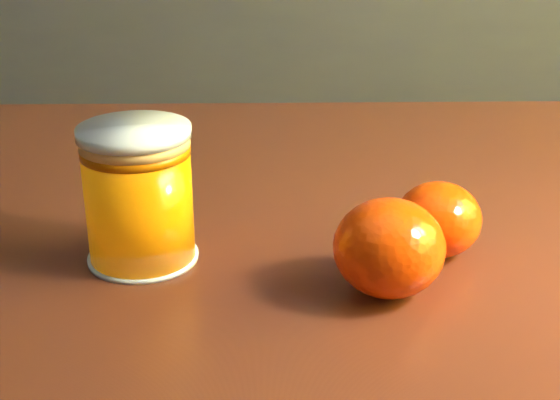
# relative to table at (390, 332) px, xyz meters

# --- Properties ---
(kitchen_counter) EXTENTS (3.15, 0.60, 0.90)m
(kitchen_counter) POSITION_rel_table_xyz_m (-0.77, 1.47, -0.16)
(kitchen_counter) COLOR #4E4E53
(kitchen_counter) RESTS_ON ground
(table) EXTENTS (1.05, 0.83, 0.70)m
(table) POSITION_rel_table_xyz_m (0.00, 0.00, 0.00)
(table) COLOR #5A2616
(table) RESTS_ON ground
(juice_glass) EXTENTS (0.07, 0.07, 0.09)m
(juice_glass) POSITION_rel_table_xyz_m (-0.17, -0.08, 0.14)
(juice_glass) COLOR orange
(juice_glass) RESTS_ON table
(orange_front) EXTENTS (0.08, 0.08, 0.06)m
(orange_front) POSITION_rel_table_xyz_m (-0.00, -0.09, 0.12)
(orange_front) COLOR #F43D04
(orange_front) RESTS_ON table
(orange_back) EXTENTS (0.08, 0.08, 0.05)m
(orange_back) POSITION_rel_table_xyz_m (0.03, -0.04, 0.12)
(orange_back) COLOR #F43D04
(orange_back) RESTS_ON table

